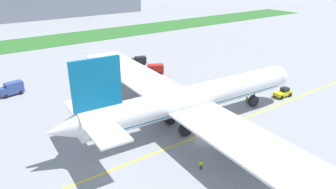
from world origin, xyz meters
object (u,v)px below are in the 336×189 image
object	(u,v)px
service_truck_baggage_loader	(139,60)
ground_crew_marshaller_front	(247,99)
ground_crew_wingwalker_port	(201,164)
service_truck_fuel_bowser	(12,88)
service_truck_catering_van	(153,69)
pushback_tug	(283,93)
airliner_foreground	(190,100)

from	to	relation	value
service_truck_baggage_loader	ground_crew_marshaller_front	bearing A→B (deg)	-83.64
ground_crew_wingwalker_port	ground_crew_marshaller_front	xyz separation A→B (m)	(24.98, 12.69, -0.08)
ground_crew_wingwalker_port	service_truck_baggage_loader	xyz separation A→B (m)	(20.53, 52.51, 0.36)
service_truck_fuel_bowser	ground_crew_marshaller_front	bearing A→B (deg)	-40.90
service_truck_fuel_bowser	service_truck_catering_van	world-z (taller)	service_truck_fuel_bowser
pushback_tug	service_truck_catering_van	size ratio (longest dim) A/B	0.99
service_truck_catering_van	airliner_foreground	bearing A→B (deg)	-111.09
pushback_tug	service_truck_baggage_loader	bearing A→B (deg)	108.74
pushback_tug	ground_crew_marshaller_front	size ratio (longest dim) A/B	3.94
pushback_tug	service_truck_fuel_bowser	distance (m)	64.68
service_truck_fuel_bowser	service_truck_baggage_loader	bearing A→B (deg)	5.41
ground_crew_wingwalker_port	service_truck_catering_van	distance (m)	46.10
ground_crew_marshaller_front	ground_crew_wingwalker_port	bearing A→B (deg)	-153.07
service_truck_baggage_loader	service_truck_fuel_bowser	distance (m)	37.61
airliner_foreground	ground_crew_wingwalker_port	distance (m)	14.81
airliner_foreground	pushback_tug	bearing A→B (deg)	-3.69
service_truck_baggage_loader	service_truck_catering_van	size ratio (longest dim) A/B	0.75
pushback_tug	ground_crew_marshaller_front	bearing A→B (deg)	166.02
service_truck_fuel_bowser	ground_crew_wingwalker_port	bearing A→B (deg)	-70.95
service_truck_catering_van	ground_crew_marshaller_front	bearing A→B (deg)	-78.54
ground_crew_wingwalker_port	ground_crew_marshaller_front	size ratio (longest dim) A/B	1.08
service_truck_catering_van	service_truck_baggage_loader	bearing A→B (deg)	81.88
ground_crew_marshaller_front	service_truck_fuel_bowser	xyz separation A→B (m)	(-41.88, 36.28, 0.70)
airliner_foreground	pushback_tug	distance (m)	27.85
ground_crew_marshaller_front	pushback_tug	bearing A→B (deg)	-13.98
service_truck_baggage_loader	airliner_foreground	bearing A→B (deg)	-107.88
ground_crew_marshaller_front	service_truck_baggage_loader	bearing A→B (deg)	96.36
ground_crew_wingwalker_port	service_truck_baggage_loader	distance (m)	56.39
pushback_tug	ground_crew_marshaller_front	world-z (taller)	pushback_tug
ground_crew_wingwalker_port	service_truck_catering_van	size ratio (longest dim) A/B	0.27
service_truck_baggage_loader	service_truck_fuel_bowser	world-z (taller)	service_truck_fuel_bowser
airliner_foreground	ground_crew_marshaller_front	xyz separation A→B (m)	(17.51, 0.70, -4.55)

